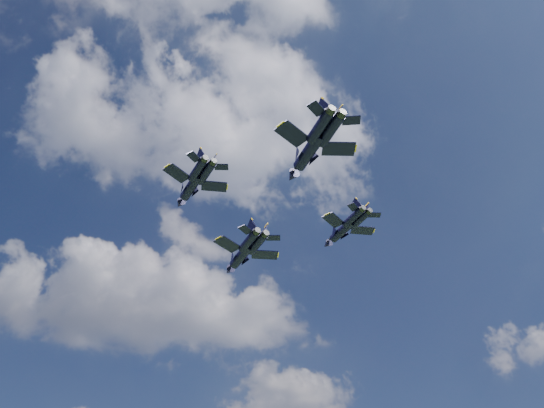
{
  "coord_description": "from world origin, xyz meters",
  "views": [
    {
      "loc": [
        -7.51,
        -69.5,
        3.2
      ],
      "look_at": [
        -0.17,
        -0.84,
        59.97
      ],
      "focal_mm": 35.0,
      "sensor_mm": 36.0,
      "label": 1
    }
  ],
  "objects_px": {
    "jet_lead": "(240,256)",
    "jet_slot": "(308,153)",
    "jet_left": "(190,188)",
    "jet_right": "(341,231)"
  },
  "relations": [
    {
      "from": "jet_lead",
      "to": "jet_slot",
      "type": "height_order",
      "value": "jet_slot"
    },
    {
      "from": "jet_left",
      "to": "jet_slot",
      "type": "height_order",
      "value": "jet_slot"
    },
    {
      "from": "jet_lead",
      "to": "jet_left",
      "type": "xyz_separation_m",
      "value": [
        -9.12,
        -19.75,
        -0.74
      ]
    },
    {
      "from": "jet_right",
      "to": "jet_slot",
      "type": "relative_size",
      "value": 0.79
    },
    {
      "from": "jet_left",
      "to": "jet_right",
      "type": "distance_m",
      "value": 28.66
    },
    {
      "from": "jet_left",
      "to": "jet_slot",
      "type": "xyz_separation_m",
      "value": [
        17.79,
        -7.03,
        2.63
      ]
    },
    {
      "from": "jet_lead",
      "to": "jet_left",
      "type": "bearing_deg",
      "value": -135.66
    },
    {
      "from": "jet_lead",
      "to": "jet_right",
      "type": "relative_size",
      "value": 1.22
    },
    {
      "from": "jet_left",
      "to": "jet_slot",
      "type": "relative_size",
      "value": 0.79
    },
    {
      "from": "jet_left",
      "to": "jet_right",
      "type": "relative_size",
      "value": 1.0
    }
  ]
}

